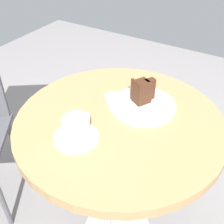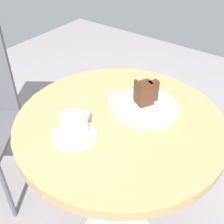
% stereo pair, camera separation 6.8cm
% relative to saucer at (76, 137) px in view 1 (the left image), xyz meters
% --- Properties ---
extents(cafe_table, '(0.72, 0.72, 0.71)m').
position_rel_saucer_xyz_m(cafe_table, '(0.15, -0.07, -0.13)').
color(cafe_table, '#A37F51').
rests_on(cafe_table, ground).
extents(saucer, '(0.14, 0.14, 0.01)m').
position_rel_saucer_xyz_m(saucer, '(0.00, 0.00, 0.00)').
color(saucer, white).
rests_on(saucer, cafe_table).
extents(coffee_cup, '(0.12, 0.08, 0.07)m').
position_rel_saucer_xyz_m(coffee_cup, '(0.00, -0.00, 0.04)').
color(coffee_cup, white).
rests_on(coffee_cup, saucer).
extents(teaspoon, '(0.03, 0.09, 0.00)m').
position_rel_saucer_xyz_m(teaspoon, '(0.04, -0.01, 0.01)').
color(teaspoon, silver).
rests_on(teaspoon, saucer).
extents(cake_plate, '(0.24, 0.24, 0.01)m').
position_rel_saucer_xyz_m(cake_plate, '(0.26, -0.10, 0.00)').
color(cake_plate, white).
rests_on(cake_plate, cafe_table).
extents(cake_slice, '(0.09, 0.08, 0.09)m').
position_rel_saucer_xyz_m(cake_slice, '(0.28, -0.09, 0.05)').
color(cake_slice, '#422619').
rests_on(cake_slice, cake_plate).
extents(fork, '(0.13, 0.06, 0.00)m').
position_rel_saucer_xyz_m(fork, '(0.30, -0.07, 0.01)').
color(fork, silver).
rests_on(fork, cake_plate).
extents(napkin, '(0.17, 0.17, 0.00)m').
position_rel_saucer_xyz_m(napkin, '(0.26, -0.02, -0.00)').
color(napkin, beige).
rests_on(napkin, cafe_table).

